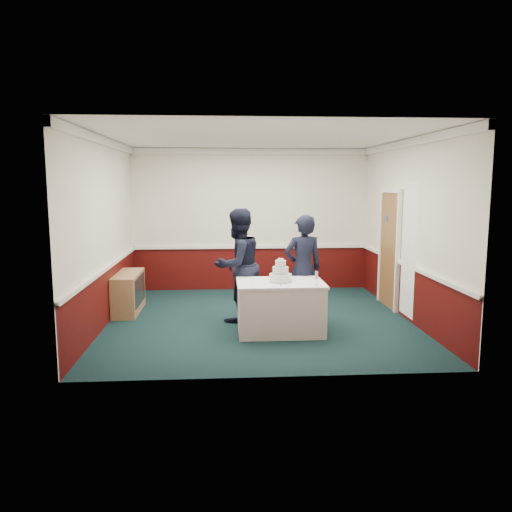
{
  "coord_description": "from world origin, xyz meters",
  "views": [
    {
      "loc": [
        -0.6,
        -8.11,
        2.27
      ],
      "look_at": [
        -0.06,
        -0.1,
        1.1
      ],
      "focal_mm": 35.0,
      "sensor_mm": 36.0,
      "label": 1
    }
  ],
  "objects": [
    {
      "name": "cake_table",
      "position": [
        0.27,
        -0.71,
        0.4
      ],
      "size": [
        1.32,
        0.92,
        0.79
      ],
      "color": "white",
      "rests_on": "ground"
    },
    {
      "name": "champagne_flute",
      "position": [
        0.77,
        -0.99,
        0.93
      ],
      "size": [
        0.05,
        0.05,
        0.21
      ],
      "color": "silver",
      "rests_on": "cake_table"
    },
    {
      "name": "wedding_cake",
      "position": [
        0.27,
        -0.71,
        0.9
      ],
      "size": [
        0.35,
        0.35,
        0.36
      ],
      "color": "white",
      "rests_on": "cake_table"
    },
    {
      "name": "room_shell",
      "position": [
        0.08,
        0.61,
        1.97
      ],
      "size": [
        5.0,
        5.0,
        3.0
      ],
      "color": "silver",
      "rests_on": "ground"
    },
    {
      "name": "ground",
      "position": [
        0.0,
        0.0,
        0.0
      ],
      "size": [
        5.0,
        5.0,
        0.0
      ],
      "primitive_type": "plane",
      "color": "#11292B",
      "rests_on": "ground"
    },
    {
      "name": "person_woman",
      "position": [
        0.71,
        -0.12,
        0.89
      ],
      "size": [
        0.71,
        0.54,
        1.77
      ],
      "primitive_type": "imported",
      "rotation": [
        0.0,
        0.0,
        3.33
      ],
      "color": "black",
      "rests_on": "ground"
    },
    {
      "name": "person_man",
      "position": [
        -0.35,
        0.0,
        0.93
      ],
      "size": [
        1.15,
        1.12,
        1.87
      ],
      "primitive_type": "imported",
      "rotation": [
        0.0,
        0.0,
        3.83
      ],
      "color": "black",
      "rests_on": "ground"
    },
    {
      "name": "sideboard",
      "position": [
        -2.28,
        0.69,
        0.35
      ],
      "size": [
        0.41,
        1.2,
        0.7
      ],
      "color": "#A17B4E",
      "rests_on": "ground"
    },
    {
      "name": "cake_knife",
      "position": [
        0.24,
        -0.91,
        0.79
      ],
      "size": [
        0.02,
        0.22,
        0.0
      ],
      "primitive_type": "cube",
      "rotation": [
        0.0,
        0.0,
        0.03
      ],
      "color": "silver",
      "rests_on": "cake_table"
    }
  ]
}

